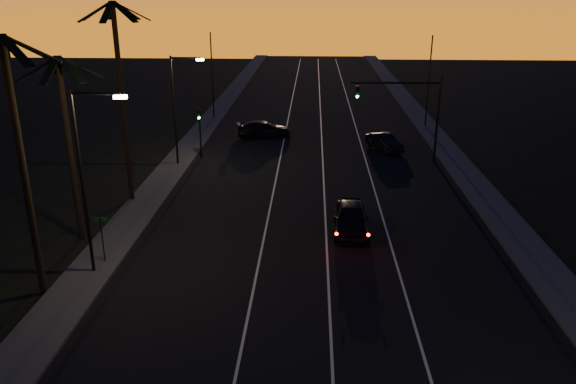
{
  "coord_description": "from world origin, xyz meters",
  "views": [
    {
      "loc": [
        -0.36,
        -4.13,
        13.17
      ],
      "look_at": [
        -1.62,
        23.87,
        3.0
      ],
      "focal_mm": 35.0,
      "sensor_mm": 36.0,
      "label": 1
    }
  ],
  "objects_px": {
    "signal_mast": "(409,102)",
    "right_car": "(384,142)",
    "lead_car": "(351,218)",
    "cross_car": "(264,129)"
  },
  "relations": [
    {
      "from": "right_car",
      "to": "lead_car",
      "type": "bearing_deg",
      "value": -102.7
    },
    {
      "from": "right_car",
      "to": "signal_mast",
      "type": "bearing_deg",
      "value": -67.46
    },
    {
      "from": "signal_mast",
      "to": "lead_car",
      "type": "distance_m",
      "value": 15.77
    },
    {
      "from": "lead_car",
      "to": "cross_car",
      "type": "relative_size",
      "value": 0.99
    },
    {
      "from": "lead_car",
      "to": "right_car",
      "type": "xyz_separation_m",
      "value": [
        3.94,
        17.47,
        -0.13
      ]
    },
    {
      "from": "lead_car",
      "to": "right_car",
      "type": "relative_size",
      "value": 1.22
    },
    {
      "from": "lead_car",
      "to": "right_car",
      "type": "height_order",
      "value": "lead_car"
    },
    {
      "from": "lead_car",
      "to": "cross_car",
      "type": "bearing_deg",
      "value": 107.65
    },
    {
      "from": "signal_mast",
      "to": "right_car",
      "type": "distance_m",
      "value": 5.29
    },
    {
      "from": "signal_mast",
      "to": "cross_car",
      "type": "xyz_separation_m",
      "value": [
        -12.08,
        7.18,
        -4.02
      ]
    }
  ]
}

